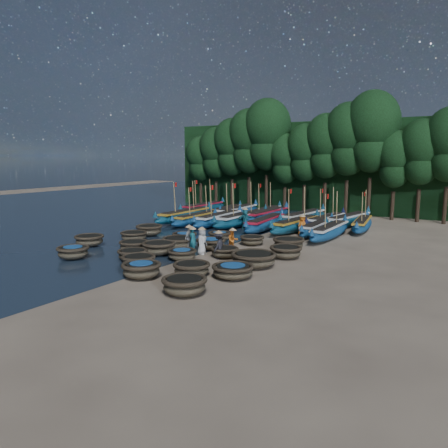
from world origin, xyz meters
The scene contains 61 objects.
ground centered at (0.00, 0.00, 0.00)m, with size 120.00×120.00×0.00m, color gray.
seawater centered at (-26.00, 0.00, 0.01)m, with size 120.00×120.00×0.00m, color #1B2837.
foliage_wall centered at (0.00, 23.50, 5.00)m, with size 40.00×3.00×10.00m, color black.
coracle_3 centered at (0.64, -8.50, 0.47)m, with size 2.26×2.26×0.82m.
coracle_4 centered at (4.18, -9.46, 0.47)m, with size 2.28×2.28×0.83m.
coracle_5 centered at (-5.86, -7.57, 0.45)m, with size 2.04×2.04×0.77m.
coracle_6 centered at (-2.46, -5.96, 0.39)m, with size 2.02×2.02×0.68m.
coracle_7 centered at (-0.88, -7.11, 0.43)m, with size 1.97×1.97×0.76m.
coracle_8 centered at (2.63, -6.86, 0.43)m, with size 2.31×2.31×0.75m.
coracle_9 centered at (4.61, -5.97, 0.41)m, with size 2.70×2.70×0.71m.
coracle_10 centered at (-8.06, -4.45, 0.44)m, with size 2.36×2.36×0.78m.
coracle_11 centered at (-4.34, -3.89, 0.39)m, with size 2.23×2.23×0.68m.
coracle_12 centered at (-2.16, -3.92, 0.48)m, with size 2.53×2.53×0.84m.
coracle_13 centered at (-0.06, -4.24, 0.38)m, with size 2.14×2.14×0.65m.
coracle_14 centered at (4.39, -3.37, 0.48)m, with size 3.16×3.16×0.84m.
coracle_15 centered at (-6.88, -1.29, 0.38)m, with size 2.34×2.34×0.67m.
coracle_16 centered at (-2.38, -1.61, 0.43)m, with size 2.43×2.43×0.76m.
coracle_17 centered at (-0.26, -0.83, 0.43)m, with size 2.16×2.16×0.75m.
coracle_18 centered at (1.78, -2.32, 0.38)m, with size 1.86×1.86×0.66m.
coracle_19 centered at (5.04, -0.45, 0.44)m, with size 2.34×2.34×0.77m.
coracle_20 centered at (-7.28, 0.81, 0.48)m, with size 2.43×2.43×0.84m.
coracle_21 centered at (-3.52, 0.49, 0.37)m, with size 2.02×2.02×0.64m.
coracle_22 centered at (-1.44, 2.03, 0.39)m, with size 1.86×1.86×0.67m.
coracle_23 centered at (1.33, 1.99, 0.37)m, with size 1.73×1.73×0.64m.
coracle_24 centered at (4.17, 1.90, 0.46)m, with size 2.39×2.39×0.80m.
long_boat_1 centered at (-9.43, 8.16, 0.61)m, with size 1.81×9.05×3.84m.
long_boat_2 centered at (-7.42, 7.59, 0.55)m, with size 1.66×8.23×3.49m.
long_boat_3 centered at (-5.49, 8.14, 0.59)m, with size 2.06×8.74×3.72m.
long_boat_4 centered at (-3.51, 8.91, 0.62)m, with size 1.81×9.20×3.91m.
long_boat_5 centered at (-0.79, 8.17, 0.59)m, with size 2.41×8.73×1.54m.
long_boat_6 centered at (1.72, 8.84, 0.58)m, with size 2.04×8.60×3.66m.
long_boat_7 centered at (3.67, 8.70, 0.53)m, with size 1.67×7.88×1.39m.
long_boat_8 centered at (5.10, 7.42, 0.56)m, with size 1.59×8.30×3.53m.
long_boat_9 centered at (-11.56, 14.22, 0.59)m, with size 1.70×8.69×3.69m.
long_boat_10 centered at (-8.46, 14.15, 0.50)m, with size 2.18×7.42×1.31m.
long_boat_11 centered at (-6.69, 13.34, 0.60)m, with size 1.88×8.96×1.58m.
long_boat_12 centered at (-4.00, 14.15, 0.57)m, with size 1.93×8.46×3.60m.
long_boat_13 centered at (-2.80, 12.45, 0.62)m, with size 1.61×9.19×1.62m.
long_boat_14 centered at (0.63, 13.01, 0.60)m, with size 2.25×8.96×1.58m.
long_boat_15 centered at (2.99, 12.50, 0.55)m, with size 2.05×8.16×3.48m.
long_boat_16 centered at (4.65, 13.63, 0.59)m, with size 2.81×8.70×1.55m.
long_boat_17 centered at (6.18, 12.38, 0.54)m, with size 2.55×7.86×3.38m.
fisherman_0 centered at (0.07, -2.32, 0.91)m, with size 0.57×0.85×1.89m.
fisherman_1 centered at (-0.78, -2.18, 0.92)m, with size 0.65×0.52×1.82m.
fisherman_2 centered at (1.32, -0.61, 0.81)m, with size 0.90×0.93×1.70m.
fisherman_3 centered at (1.67, -2.83, 0.89)m, with size 0.81×1.19×1.89m.
fisherman_4 centered at (-1.35, -1.78, 0.88)m, with size 0.52×1.00×1.84m.
fisherman_5 centered at (-2.53, 7.71, 0.91)m, with size 1.18×1.70×1.96m.
fisherman_6 centered at (2.91, 7.22, 0.87)m, with size 0.81×0.93×1.81m.
tree_0 centered at (-16.00, 20.00, 5.97)m, with size 3.68×3.68×8.68m.
tree_1 centered at (-13.70, 20.00, 6.65)m, with size 4.09×4.09×9.65m.
tree_2 centered at (-11.40, 20.00, 7.32)m, with size 4.51×4.51×10.63m.
tree_3 centered at (-9.10, 20.00, 8.00)m, with size 4.92×4.92×11.60m.
tree_4 centered at (-6.80, 20.00, 8.67)m, with size 5.34×5.34×12.58m.
tree_5 centered at (-4.50, 20.00, 5.97)m, with size 3.68×3.68×8.68m.
tree_6 centered at (-2.20, 20.00, 6.65)m, with size 4.09×4.09×9.65m.
tree_7 centered at (0.10, 20.00, 7.32)m, with size 4.51×4.51×10.63m.
tree_8 centered at (2.40, 20.00, 8.00)m, with size 4.92×4.92×11.60m.
tree_9 centered at (4.70, 20.00, 8.67)m, with size 5.34×5.34×12.58m.
tree_10 centered at (7.00, 20.00, 5.97)m, with size 3.68×3.68×8.68m.
tree_11 centered at (9.30, 20.00, 6.65)m, with size 4.09×4.09×9.65m.
Camera 1 is at (15.94, -24.54, 6.25)m, focal length 35.00 mm.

